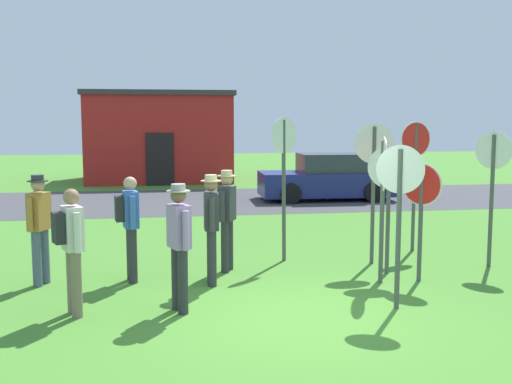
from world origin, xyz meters
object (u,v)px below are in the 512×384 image
object	(u,v)px
stop_sign_leaning_right	(399,200)
stop_sign_rear_right	(493,177)
person_in_dark_shirt	(211,223)
person_holding_notes	(227,214)
person_near_signs	(179,240)
parked_car_on_street	(328,179)
person_in_teal	(130,221)
person_in_blue	(39,223)
stop_sign_nearest	(415,164)
stop_sign_low_front	(284,166)
stop_sign_center_cluster	(421,202)
person_on_left	(71,243)
stop_sign_rear_left	(383,183)
stop_sign_leaning_left	(389,187)
stop_sign_tallest	(374,169)

from	to	relation	value
stop_sign_leaning_right	stop_sign_rear_right	bearing A→B (deg)	38.40
person_in_dark_shirt	stop_sign_leaning_right	bearing A→B (deg)	-33.86
person_holding_notes	person_near_signs	xyz separation A→B (m)	(-0.87, -2.10, 0.00)
parked_car_on_street	person_holding_notes	bearing A→B (deg)	-115.76
person_in_teal	person_in_blue	world-z (taller)	person_in_blue
stop_sign_nearest	person_near_signs	size ratio (longest dim) A/B	1.47
stop_sign_low_front	person_near_signs	distance (m)	3.45
stop_sign_center_cluster	stop_sign_low_front	bearing A→B (deg)	137.03
stop_sign_leaning_right	stop_sign_nearest	distance (m)	3.87
person_in_dark_shirt	person_on_left	bearing A→B (deg)	-147.74
stop_sign_center_cluster	person_in_blue	xyz separation A→B (m)	(-5.96, 0.71, -0.29)
stop_sign_rear_left	stop_sign_rear_right	xyz separation A→B (m)	(2.27, 0.72, -0.02)
stop_sign_rear_right	stop_sign_leaning_left	bearing A→B (deg)	-175.50
parked_car_on_street	stop_sign_leaning_left	distance (m)	9.63
stop_sign_center_cluster	person_in_teal	xyz separation A→B (m)	(-4.58, 0.70, -0.30)
stop_sign_leaning_right	person_near_signs	size ratio (longest dim) A/B	1.29
stop_sign_nearest	person_in_dark_shirt	bearing A→B (deg)	-156.03
stop_sign_leaning_left	person_in_blue	size ratio (longest dim) A/B	1.24
stop_sign_low_front	person_near_signs	xyz separation A→B (m)	(-1.98, -2.72, -0.77)
stop_sign_nearest	person_in_teal	world-z (taller)	stop_sign_nearest
stop_sign_nearest	person_in_dark_shirt	xyz separation A→B (m)	(-4.14, -1.84, -0.74)
parked_car_on_street	person_on_left	bearing A→B (deg)	-120.99
stop_sign_tallest	stop_sign_nearest	distance (m)	1.46
person_in_teal	stop_sign_tallest	bearing A→B (deg)	7.78
stop_sign_rear_right	person_in_blue	world-z (taller)	stop_sign_rear_right
stop_sign_rear_right	person_holding_notes	xyz separation A→B (m)	(-4.60, 0.42, -0.61)
person_in_teal	stop_sign_rear_left	bearing A→B (deg)	-10.33
stop_sign_leaning_left	stop_sign_low_front	world-z (taller)	stop_sign_low_front
stop_sign_rear_left	stop_sign_nearest	size ratio (longest dim) A/B	0.91
stop_sign_rear_left	stop_sign_low_front	xyz separation A→B (m)	(-1.22, 1.76, 0.15)
stop_sign_tallest	person_in_blue	size ratio (longest dim) A/B	1.45
stop_sign_leaning_right	parked_car_on_street	bearing A→B (deg)	78.93
stop_sign_leaning_right	stop_sign_center_cluster	xyz separation A→B (m)	(0.91, 1.31, -0.23)
stop_sign_rear_left	person_holding_notes	xyz separation A→B (m)	(-2.33, 1.15, -0.62)
stop_sign_center_cluster	person_holding_notes	xyz separation A→B (m)	(-2.98, 1.12, -0.29)
stop_sign_nearest	stop_sign_rear_right	xyz separation A→B (m)	(0.79, -1.45, -0.13)
parked_car_on_street	stop_sign_leaning_left	xyz separation A→B (m)	(-1.64, -9.46, 0.77)
stop_sign_leaning_right	person_holding_notes	world-z (taller)	stop_sign_leaning_right
stop_sign_tallest	stop_sign_nearest	world-z (taller)	stop_sign_nearest
stop_sign_leaning_left	stop_sign_rear_right	distance (m)	1.96
stop_sign_tallest	stop_sign_low_front	world-z (taller)	stop_sign_low_front
stop_sign_tallest	person_in_blue	world-z (taller)	stop_sign_tallest
stop_sign_nearest	stop_sign_center_cluster	bearing A→B (deg)	-111.09
parked_car_on_street	stop_sign_rear_right	xyz separation A→B (m)	(0.32, -9.31, 0.90)
person_near_signs	person_in_blue	xyz separation A→B (m)	(-2.11, 1.69, 0.00)
stop_sign_low_front	person_on_left	xyz separation A→B (m)	(-3.38, -2.66, -0.77)
stop_sign_low_front	parked_car_on_street	bearing A→B (deg)	68.98
stop_sign_rear_right	person_in_dark_shirt	size ratio (longest dim) A/B	1.37
stop_sign_leaning_left	person_near_signs	distance (m)	3.87
person_in_blue	person_on_left	xyz separation A→B (m)	(0.71, -1.63, -0.00)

